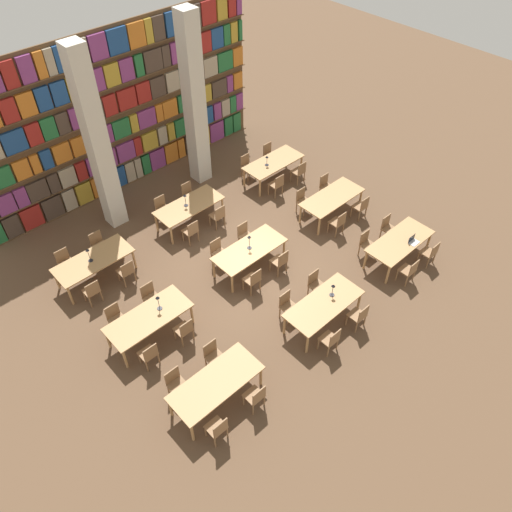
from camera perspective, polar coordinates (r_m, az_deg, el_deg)
ground_plane at (r=15.33m, az=-0.72°, el=-1.29°), size 40.00×40.00×0.00m
bookshelf_bank at (r=17.94m, az=-15.01°, el=15.58°), size 10.73×0.35×5.50m
pillar_left at (r=15.85m, az=-17.68°, el=12.14°), size 0.57×0.57×6.00m
pillar_center at (r=17.40m, az=-7.06°, el=16.96°), size 0.57×0.57×6.00m
reading_table_0 at (r=12.09m, az=-4.61°, el=-14.35°), size 2.27×0.99×0.77m
chair_0 at (r=11.81m, az=-4.42°, el=-19.04°), size 0.42×0.40×0.88m
chair_1 at (r=12.47m, az=-9.14°, el=-14.13°), size 0.42×0.40×0.88m
chair_2 at (r=12.14m, az=-0.04°, el=-15.75°), size 0.42×0.40×0.88m
chair_3 at (r=12.79m, az=-4.89°, el=-11.21°), size 0.42×0.40×0.88m
reading_table_1 at (r=13.55m, az=7.75°, el=-5.56°), size 2.27×0.99×0.77m
chair_4 at (r=13.16m, az=8.53°, el=-9.41°), size 0.42×0.40×0.88m
chair_5 at (r=13.74m, az=3.62°, el=-5.61°), size 0.42×0.40×0.88m
chair_6 at (r=13.76m, az=11.68°, el=-6.68°), size 0.42×0.40×0.88m
chair_7 at (r=14.32m, az=6.85°, el=-3.17°), size 0.42×0.40×0.88m
desk_lamp_0 at (r=13.50m, az=8.79°, el=-3.65°), size 0.14×0.14×0.43m
reading_table_2 at (r=15.72m, az=16.11°, el=1.50°), size 2.27×0.99×0.77m
chair_8 at (r=15.25m, az=17.09°, el=-1.57°), size 0.42×0.40×0.88m
chair_9 at (r=15.77m, az=12.53°, el=1.42°), size 0.42×0.40×0.88m
chair_10 at (r=16.00m, az=19.27°, el=0.38°), size 0.42×0.40×0.88m
chair_11 at (r=16.48m, az=14.85°, el=3.18°), size 0.42×0.40×0.88m
laptop at (r=15.70m, az=17.54°, el=1.61°), size 0.32×0.22×0.21m
reading_table_3 at (r=13.44m, az=-12.16°, el=-6.98°), size 2.27×0.99×0.77m
chair_12 at (r=13.04m, az=-12.13°, el=-10.90°), size 0.42×0.40×0.88m
chair_13 at (r=13.95m, az=-15.72°, el=-6.82°), size 0.42×0.40×0.88m
chair_14 at (r=13.33m, az=-8.18°, el=-8.34°), size 0.42×0.40×0.88m
chair_15 at (r=14.22m, az=-11.96°, el=-4.53°), size 0.42×0.40×0.88m
desk_lamp_1 at (r=13.24m, az=-11.13°, el=-5.01°), size 0.14×0.14×0.50m
reading_table_4 at (r=14.84m, az=-0.75°, el=0.62°), size 2.27×0.99×0.77m
chair_16 at (r=14.33m, az=-0.34°, el=-2.70°), size 0.42×0.40×0.88m
chair_17 at (r=15.17m, az=-4.34°, el=0.50°), size 0.42×0.40×0.88m
chair_18 at (r=14.86m, az=2.77°, el=-0.58°), size 0.42×0.40×0.88m
chair_19 at (r=15.67m, az=-1.26°, el=2.41°), size 0.42×0.40×0.88m
desk_lamp_2 at (r=14.59m, az=-0.78°, el=1.86°), size 0.14×0.14×0.50m
reading_table_5 at (r=16.91m, az=8.68°, el=6.52°), size 2.27×0.99×0.77m
chair_20 at (r=16.34m, az=9.36°, el=3.83°), size 0.42×0.40×0.88m
chair_21 at (r=17.08m, az=5.38°, el=6.38°), size 0.42×0.40×0.88m
chair_22 at (r=17.10m, az=11.92°, el=5.56°), size 0.42×0.40×0.88m
chair_23 at (r=17.81m, az=8.00°, el=7.96°), size 0.42×0.40×0.88m
reading_table_6 at (r=15.28m, az=-18.09°, el=-0.59°), size 2.27×0.99×0.77m
chair_24 at (r=14.78m, az=-18.23°, el=-3.80°), size 0.42×0.40×0.88m
chair_25 at (r=15.87m, az=-20.95°, el=-0.62°), size 0.42×0.40×0.88m
chair_26 at (r=15.04m, az=-14.60°, el=-1.68°), size 0.42×0.40×0.88m
chair_27 at (r=16.11m, az=-17.52°, el=1.31°), size 0.42×0.40×0.88m
desk_lamp_3 at (r=15.00m, az=-18.64°, el=0.35°), size 0.14×0.14×0.48m
reading_table_7 at (r=16.53m, az=-7.65°, el=5.62°), size 2.27×0.99×0.77m
chair_28 at (r=15.95m, az=-7.42°, el=2.87°), size 0.42×0.40×0.88m
chair_29 at (r=16.97m, az=-10.63°, el=5.43°), size 0.42×0.40×0.88m
chair_30 at (r=16.43m, az=-4.36°, el=4.64°), size 0.42×0.40×0.88m
chair_31 at (r=17.42m, az=-7.67°, el=7.04°), size 0.42×0.40×0.88m
desk_lamp_4 at (r=16.28m, az=-8.11°, el=6.58°), size 0.14×0.14×0.46m
reading_table_8 at (r=18.38m, az=2.00°, el=10.55°), size 2.27×0.99×0.77m
chair_32 at (r=17.72m, az=2.41°, el=8.19°), size 0.42×0.40×0.88m
chair_33 at (r=18.64m, az=-1.01°, el=10.30°), size 0.42×0.40×0.88m
chair_34 at (r=18.40m, az=4.96°, el=9.60°), size 0.42×0.40×0.88m
chair_35 at (r=19.28m, az=1.54°, el=11.60°), size 0.42×0.40×0.88m
desk_lamp_5 at (r=18.00m, az=1.25°, el=11.02°), size 0.14×0.14×0.39m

